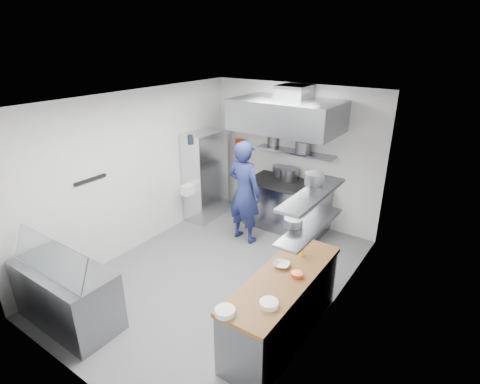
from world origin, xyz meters
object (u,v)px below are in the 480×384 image
Objects in this scene: chef at (244,192)px; wire_rack at (205,176)px; display_case at (67,295)px; gas_range at (287,206)px.

chef reaches higher than wire_rack.
display_case is (-0.68, -3.21, -0.54)m from chef.
display_case is at bearing -81.52° from wire_rack.
wire_rack is at bearing -161.44° from gas_range.
gas_range is at bearing 74.98° from display_case.
chef is 1.29× the size of display_case.
display_case is (0.53, -3.55, -0.50)m from wire_rack.
chef is at bearing -15.95° from wire_rack.
gas_range is 4.25m from display_case.
gas_range is 0.83× the size of chef.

